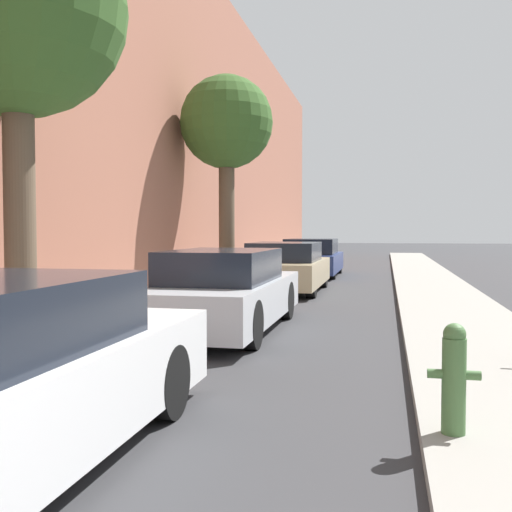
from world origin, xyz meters
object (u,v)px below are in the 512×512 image
(street_tree_near, at_px, (16,10))
(street_tree_far, at_px, (226,126))
(parked_car_champagne, at_px, (286,268))
(parked_car_navy, at_px, (312,258))
(parked_car_silver, at_px, (225,292))
(fire_hydrant, at_px, (454,377))

(street_tree_near, relative_size, street_tree_far, 1.04)
(parked_car_champagne, height_order, street_tree_far, street_tree_far)
(parked_car_champagne, distance_m, street_tree_far, 4.13)
(parked_car_navy, height_order, street_tree_near, street_tree_near)
(parked_car_silver, height_order, street_tree_near, street_tree_near)
(street_tree_near, relative_size, fire_hydrant, 7.12)
(parked_car_silver, relative_size, street_tree_far, 0.82)
(parked_car_silver, bearing_deg, fire_hydrant, -57.10)
(parked_car_silver, distance_m, street_tree_near, 4.93)
(parked_car_champagne, xyz_separation_m, parked_car_navy, (0.01, 5.50, -0.01))
(parked_car_navy, relative_size, street_tree_far, 0.79)
(parked_car_silver, bearing_deg, street_tree_near, -134.81)
(parked_car_silver, height_order, parked_car_champagne, parked_car_silver)
(parked_car_navy, bearing_deg, street_tree_far, -107.61)
(parked_car_champagne, bearing_deg, street_tree_near, -104.42)
(fire_hydrant, bearing_deg, parked_car_silver, 122.90)
(parked_car_silver, relative_size, fire_hydrant, 5.64)
(parked_car_silver, distance_m, fire_hydrant, 5.57)
(parked_car_champagne, height_order, parked_car_navy, parked_car_navy)
(street_tree_far, bearing_deg, parked_car_navy, 72.39)
(parked_car_champagne, xyz_separation_m, street_tree_far, (-1.66, 0.22, 3.77))
(parked_car_silver, relative_size, street_tree_near, 0.79)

